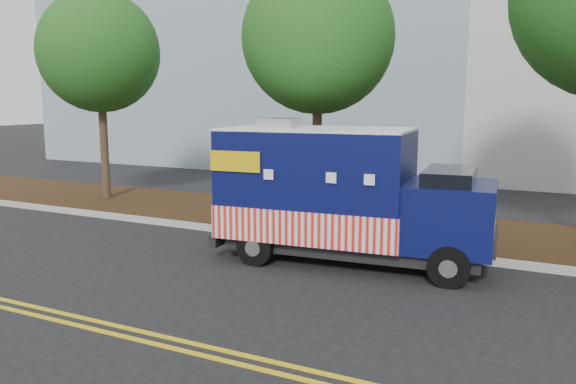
% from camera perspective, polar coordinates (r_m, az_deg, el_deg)
% --- Properties ---
extents(ground, '(120.00, 120.00, 0.00)m').
position_cam_1_polar(ground, '(12.35, -1.40, -6.54)').
color(ground, black).
rests_on(ground, ground).
extents(curb, '(120.00, 0.18, 0.15)m').
position_cam_1_polar(curb, '(13.55, 1.36, -4.77)').
color(curb, '#9E9E99').
rests_on(curb, ground).
extents(mulch_strip, '(120.00, 4.00, 0.15)m').
position_cam_1_polar(mulch_strip, '(15.43, 4.64, -3.04)').
color(mulch_strip, black).
rests_on(mulch_strip, ground).
extents(centerline_near, '(120.00, 0.10, 0.01)m').
position_cam_1_polar(centerline_near, '(8.87, -15.21, -13.39)').
color(centerline_near, gold).
rests_on(centerline_near, ground).
extents(centerline_far, '(120.00, 0.10, 0.01)m').
position_cam_1_polar(centerline_far, '(8.71, -16.32, -13.91)').
color(centerline_far, gold).
rests_on(centerline_far, ground).
extents(tree_a, '(3.84, 3.84, 6.80)m').
position_cam_1_polar(tree_a, '(19.40, -18.63, 13.30)').
color(tree_a, '#38281C').
rests_on(tree_a, ground).
extents(tree_b, '(4.05, 4.05, 7.04)m').
position_cam_1_polar(tree_b, '(15.42, 3.06, 15.38)').
color(tree_b, '#38281C').
rests_on(tree_b, ground).
extents(sign_post, '(0.06, 0.06, 2.40)m').
position_cam_1_polar(sign_post, '(14.53, -3.91, 0.71)').
color(sign_post, '#473828').
rests_on(sign_post, ground).
extents(food_truck, '(5.85, 2.61, 3.00)m').
position_cam_1_polar(food_truck, '(11.79, 5.24, -0.58)').
color(food_truck, black).
rests_on(food_truck, ground).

